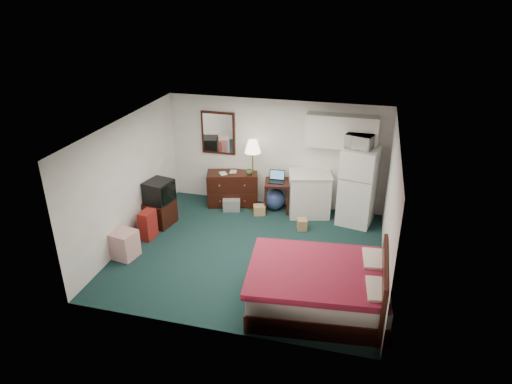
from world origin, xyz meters
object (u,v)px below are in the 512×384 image
(floor_lamp, at_px, (253,175))
(fridge, at_px, (358,186))
(dresser, at_px, (233,188))
(tv_stand, at_px, (160,213))
(suitcase, at_px, (148,225))
(kitchen_counter, at_px, (309,194))
(desk, at_px, (277,196))
(bed, at_px, (318,288))

(floor_lamp, bearing_deg, fridge, -1.98)
(dresser, distance_m, tv_stand, 1.83)
(suitcase, bearing_deg, fridge, 29.34)
(kitchen_counter, distance_m, tv_stand, 3.32)
(tv_stand, bearing_deg, suitcase, -77.82)
(desk, relative_size, suitcase, 1.18)
(desk, bearing_deg, kitchen_counter, -11.18)
(bed, bearing_deg, fridge, 76.35)
(desk, distance_m, kitchen_counter, 0.75)
(bed, height_order, tv_stand, bed)
(dresser, height_order, kitchen_counter, kitchen_counter)
(desk, bearing_deg, suitcase, -149.98)
(dresser, bearing_deg, kitchen_counter, -17.92)
(tv_stand, xyz_separation_m, suitcase, (0.02, -0.61, 0.04))
(suitcase, bearing_deg, floor_lamp, 52.66)
(desk, bearing_deg, floor_lamp, 176.56)
(desk, xyz_separation_m, suitcase, (-2.30, -1.90, -0.05))
(floor_lamp, relative_size, fridge, 0.97)
(dresser, bearing_deg, floor_lamp, -27.66)
(bed, height_order, suitcase, bed)
(dresser, xyz_separation_m, suitcase, (-1.21, -1.95, -0.10))
(dresser, distance_m, bed, 4.07)
(dresser, height_order, fridge, fridge)
(floor_lamp, xyz_separation_m, tv_stand, (-1.76, -1.23, -0.56))
(desk, height_order, tv_stand, desk)
(kitchen_counter, xyz_separation_m, fridge, (1.04, -0.12, 0.37))
(kitchen_counter, distance_m, bed, 3.25)
(desk, relative_size, bed, 0.33)
(suitcase, bearing_deg, tv_stand, 98.15)
(floor_lamp, height_order, kitchen_counter, floor_lamp)
(dresser, relative_size, suitcase, 1.94)
(floor_lamp, height_order, fridge, fridge)
(dresser, distance_m, suitcase, 2.30)
(fridge, xyz_separation_m, bed, (-0.42, -3.06, -0.51))
(bed, xyz_separation_m, tv_stand, (-3.68, 1.91, -0.08))
(dresser, height_order, suitcase, dresser)
(tv_stand, distance_m, suitcase, 0.61)
(floor_lamp, bearing_deg, tv_stand, -144.95)
(floor_lamp, bearing_deg, dresser, 168.06)
(fridge, height_order, tv_stand, fridge)
(dresser, distance_m, kitchen_counter, 1.82)
(floor_lamp, relative_size, bed, 0.77)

